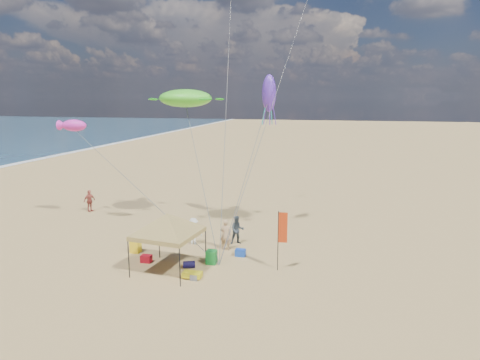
{
  "coord_description": "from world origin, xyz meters",
  "views": [
    {
      "loc": [
        5.17,
        -19.01,
        8.45
      ],
      "look_at": [
        0.0,
        3.0,
        4.0
      ],
      "focal_mm": 31.7,
      "sensor_mm": 36.0,
      "label": 1
    }
  ],
  "objects_px": {
    "cooler_blue": "(240,253)",
    "chair_yellow": "(136,246)",
    "person_far_a": "(89,201)",
    "feather_flag": "(281,231)",
    "beach_cart": "(192,274)",
    "person_near_c": "(194,231)",
    "person_near_a": "(225,235)",
    "canopy_tent": "(167,216)",
    "chair_green": "(211,257)",
    "cooler_red": "(146,259)",
    "person_near_b": "(237,230)"
  },
  "relations": [
    {
      "from": "feather_flag",
      "to": "person_near_c",
      "type": "height_order",
      "value": "feather_flag"
    },
    {
      "from": "cooler_blue",
      "to": "person_near_a",
      "type": "bearing_deg",
      "value": 143.16
    },
    {
      "from": "chair_yellow",
      "to": "person_far_a",
      "type": "bearing_deg",
      "value": 136.09
    },
    {
      "from": "chair_green",
      "to": "beach_cart",
      "type": "height_order",
      "value": "chair_green"
    },
    {
      "from": "chair_yellow",
      "to": "person_far_a",
      "type": "xyz_separation_m",
      "value": [
        -7.29,
        7.02,
        0.47
      ]
    },
    {
      "from": "cooler_red",
      "to": "cooler_blue",
      "type": "relative_size",
      "value": 1.0
    },
    {
      "from": "canopy_tent",
      "to": "person_near_a",
      "type": "height_order",
      "value": "canopy_tent"
    },
    {
      "from": "cooler_red",
      "to": "beach_cart",
      "type": "relative_size",
      "value": 0.6
    },
    {
      "from": "chair_yellow",
      "to": "person_near_b",
      "type": "bearing_deg",
      "value": 26.92
    },
    {
      "from": "chair_yellow",
      "to": "beach_cart",
      "type": "height_order",
      "value": "chair_yellow"
    },
    {
      "from": "cooler_red",
      "to": "chair_yellow",
      "type": "xyz_separation_m",
      "value": [
        -1.2,
        1.2,
        0.16
      ]
    },
    {
      "from": "cooler_blue",
      "to": "person_near_b",
      "type": "bearing_deg",
      "value": 108.54
    },
    {
      "from": "person_near_a",
      "to": "person_near_c",
      "type": "bearing_deg",
      "value": -18.82
    },
    {
      "from": "feather_flag",
      "to": "person_near_a",
      "type": "relative_size",
      "value": 1.72
    },
    {
      "from": "chair_green",
      "to": "person_near_a",
      "type": "relative_size",
      "value": 0.4
    },
    {
      "from": "canopy_tent",
      "to": "chair_green",
      "type": "height_order",
      "value": "canopy_tent"
    },
    {
      "from": "person_near_b",
      "to": "person_near_c",
      "type": "height_order",
      "value": "person_near_b"
    },
    {
      "from": "canopy_tent",
      "to": "person_near_a",
      "type": "xyz_separation_m",
      "value": [
        1.94,
        3.5,
        -1.95
      ]
    },
    {
      "from": "canopy_tent",
      "to": "person_far_a",
      "type": "distance_m",
      "value": 13.65
    },
    {
      "from": "person_near_a",
      "to": "person_near_c",
      "type": "xyz_separation_m",
      "value": [
        -2.05,
        0.45,
        -0.09
      ]
    },
    {
      "from": "person_near_c",
      "to": "person_near_b",
      "type": "bearing_deg",
      "value": -168.31
    },
    {
      "from": "canopy_tent",
      "to": "person_far_a",
      "type": "xyz_separation_m",
      "value": [
        -10.08,
        8.98,
        -2.0
      ]
    },
    {
      "from": "person_near_b",
      "to": "person_far_a",
      "type": "xyz_separation_m",
      "value": [
        -12.45,
        4.41,
        -0.01
      ]
    },
    {
      "from": "canopy_tent",
      "to": "person_far_a",
      "type": "bearing_deg",
      "value": 138.31
    },
    {
      "from": "feather_flag",
      "to": "chair_green",
      "type": "distance_m",
      "value": 3.97
    },
    {
      "from": "cooler_blue",
      "to": "chair_yellow",
      "type": "distance_m",
      "value": 5.83
    },
    {
      "from": "chair_yellow",
      "to": "cooler_red",
      "type": "bearing_deg",
      "value": -44.87
    },
    {
      "from": "chair_green",
      "to": "person_far_a",
      "type": "distance_m",
      "value": 14.09
    },
    {
      "from": "person_near_c",
      "to": "chair_yellow",
      "type": "bearing_deg",
      "value": 34.16
    },
    {
      "from": "person_near_a",
      "to": "person_near_c",
      "type": "relative_size",
      "value": 1.11
    },
    {
      "from": "cooler_blue",
      "to": "feather_flag",
      "type": "bearing_deg",
      "value": -30.64
    },
    {
      "from": "cooler_red",
      "to": "person_near_b",
      "type": "height_order",
      "value": "person_near_b"
    },
    {
      "from": "cooler_blue",
      "to": "canopy_tent",
      "type": "bearing_deg",
      "value": -137.68
    },
    {
      "from": "cooler_blue",
      "to": "chair_yellow",
      "type": "relative_size",
      "value": 0.77
    },
    {
      "from": "feather_flag",
      "to": "beach_cart",
      "type": "distance_m",
      "value": 4.75
    },
    {
      "from": "person_near_a",
      "to": "person_near_b",
      "type": "bearing_deg",
      "value": -117.76
    },
    {
      "from": "beach_cart",
      "to": "person_near_a",
      "type": "distance_m",
      "value": 4.19
    },
    {
      "from": "chair_yellow",
      "to": "person_near_a",
      "type": "bearing_deg",
      "value": 18.05
    },
    {
      "from": "chair_yellow",
      "to": "person_near_c",
      "type": "relative_size",
      "value": 0.44
    },
    {
      "from": "cooler_red",
      "to": "person_near_b",
      "type": "bearing_deg",
      "value": 43.98
    },
    {
      "from": "canopy_tent",
      "to": "chair_yellow",
      "type": "xyz_separation_m",
      "value": [
        -2.79,
        1.96,
        -2.48
      ]
    },
    {
      "from": "canopy_tent",
      "to": "cooler_red",
      "type": "xyz_separation_m",
      "value": [
        -1.59,
        0.76,
        -2.64
      ]
    },
    {
      "from": "feather_flag",
      "to": "cooler_red",
      "type": "distance_m",
      "value": 7.22
    },
    {
      "from": "beach_cart",
      "to": "person_near_b",
      "type": "relative_size",
      "value": 0.54
    },
    {
      "from": "cooler_red",
      "to": "person_far_a",
      "type": "bearing_deg",
      "value": 135.95
    },
    {
      "from": "cooler_blue",
      "to": "person_far_a",
      "type": "xyz_separation_m",
      "value": [
        -13.07,
        6.26,
        0.63
      ]
    },
    {
      "from": "cooler_blue",
      "to": "chair_green",
      "type": "height_order",
      "value": "chair_green"
    },
    {
      "from": "chair_yellow",
      "to": "feather_flag",
      "type": "bearing_deg",
      "value": -4.57
    },
    {
      "from": "chair_green",
      "to": "person_near_b",
      "type": "height_order",
      "value": "person_near_b"
    },
    {
      "from": "canopy_tent",
      "to": "cooler_blue",
      "type": "xyz_separation_m",
      "value": [
        2.99,
        2.72,
        -2.64
      ]
    }
  ]
}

